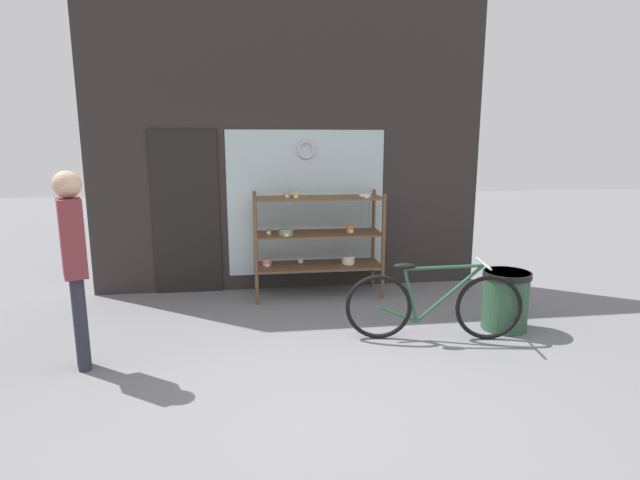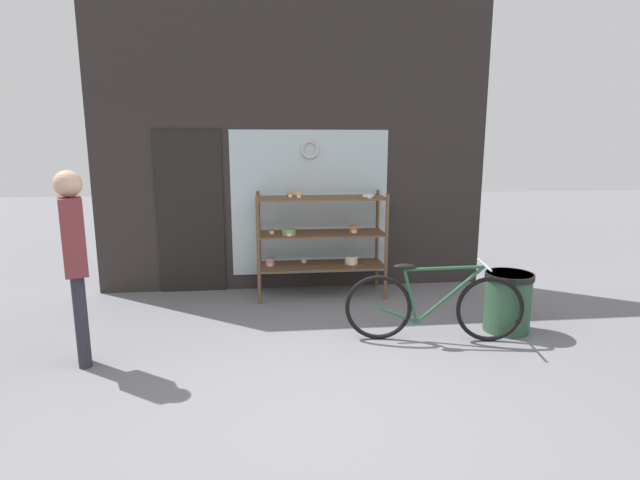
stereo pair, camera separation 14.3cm
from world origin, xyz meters
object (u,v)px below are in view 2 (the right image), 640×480
at_px(pedestrian, 74,253).
at_px(display_case, 321,235).
at_px(bicycle, 433,306).
at_px(trash_bin, 508,300).

bearing_deg(pedestrian, display_case, -73.96).
bearing_deg(bicycle, pedestrian, -167.49).
bearing_deg(trash_bin, display_case, 141.70).
distance_m(bicycle, pedestrian, 3.33).
relative_size(display_case, trash_bin, 2.59).
distance_m(bicycle, trash_bin, 0.88).
height_order(display_case, bicycle, display_case).
bearing_deg(display_case, bicycle, -59.27).
distance_m(display_case, trash_bin, 2.34).
bearing_deg(display_case, pedestrian, -142.21).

